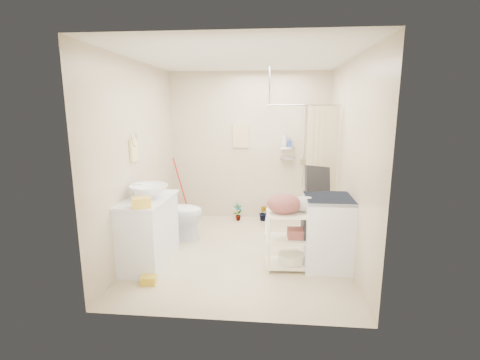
# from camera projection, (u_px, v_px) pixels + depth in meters

# --- Properties ---
(floor) EXTENTS (3.20, 3.20, 0.00)m
(floor) POSITION_uv_depth(u_px,v_px,m) (241.00, 252.00, 4.87)
(floor) COLOR beige
(floor) RESTS_ON ground
(ceiling) EXTENTS (2.80, 3.20, 0.04)m
(ceiling) POSITION_uv_depth(u_px,v_px,m) (241.00, 57.00, 4.34)
(ceiling) COLOR silver
(ceiling) RESTS_ON ground
(wall_back) EXTENTS (2.80, 0.04, 2.60)m
(wall_back) POSITION_uv_depth(u_px,v_px,m) (249.00, 147.00, 6.16)
(wall_back) COLOR beige
(wall_back) RESTS_ON ground
(wall_front) EXTENTS (2.80, 0.04, 2.60)m
(wall_front) POSITION_uv_depth(u_px,v_px,m) (225.00, 188.00, 3.04)
(wall_front) COLOR beige
(wall_front) RESTS_ON ground
(wall_left) EXTENTS (0.04, 3.20, 2.60)m
(wall_left) POSITION_uv_depth(u_px,v_px,m) (139.00, 159.00, 4.73)
(wall_left) COLOR beige
(wall_left) RESTS_ON ground
(wall_right) EXTENTS (0.04, 3.20, 2.60)m
(wall_right) POSITION_uv_depth(u_px,v_px,m) (349.00, 162.00, 4.48)
(wall_right) COLOR beige
(wall_right) RESTS_ON ground
(vanity) EXTENTS (0.59, 1.01, 0.87)m
(vanity) POSITION_uv_depth(u_px,v_px,m) (148.00, 231.00, 4.44)
(vanity) COLOR silver
(vanity) RESTS_ON ground
(sink) EXTENTS (0.59, 0.59, 0.16)m
(sink) POSITION_uv_depth(u_px,v_px,m) (149.00, 191.00, 4.36)
(sink) COLOR white
(sink) RESTS_ON vanity
(counter_basket) EXTENTS (0.25, 0.23, 0.11)m
(counter_basket) POSITION_uv_depth(u_px,v_px,m) (141.00, 202.00, 3.94)
(counter_basket) COLOR gold
(counter_basket) RESTS_ON vanity
(floor_basket) EXTENTS (0.26, 0.21, 0.13)m
(floor_basket) POSITION_uv_depth(u_px,v_px,m) (149.00, 278.00, 3.98)
(floor_basket) COLOR gold
(floor_basket) RESTS_ON ground
(toilet) EXTENTS (0.86, 0.54, 0.84)m
(toilet) POSITION_uv_depth(u_px,v_px,m) (176.00, 212.00, 5.32)
(toilet) COLOR white
(toilet) RESTS_ON ground
(mop) EXTENTS (0.14, 0.14, 1.12)m
(mop) POSITION_uv_depth(u_px,v_px,m) (180.00, 188.00, 6.26)
(mop) COLOR red
(mop) RESTS_ON ground
(potted_plant_a) EXTENTS (0.20, 0.19, 0.31)m
(potted_plant_a) POSITION_uv_depth(u_px,v_px,m) (238.00, 212.00, 6.20)
(potted_plant_a) COLOR brown
(potted_plant_a) RESTS_ON ground
(potted_plant_b) EXTENTS (0.20, 0.19, 0.29)m
(potted_plant_b) POSITION_uv_depth(u_px,v_px,m) (264.00, 213.00, 6.18)
(potted_plant_b) COLOR brown
(potted_plant_b) RESTS_ON ground
(hanging_towel) EXTENTS (0.28, 0.03, 0.42)m
(hanging_towel) POSITION_uv_depth(u_px,v_px,m) (241.00, 136.00, 6.11)
(hanging_towel) COLOR beige
(hanging_towel) RESTS_ON wall_back
(towel_ring) EXTENTS (0.04, 0.22, 0.34)m
(towel_ring) POSITION_uv_depth(u_px,v_px,m) (134.00, 148.00, 4.50)
(towel_ring) COLOR #F4E288
(towel_ring) RESTS_ON wall_left
(tp_holder) EXTENTS (0.08, 0.12, 0.14)m
(tp_holder) POSITION_uv_depth(u_px,v_px,m) (146.00, 199.00, 4.89)
(tp_holder) COLOR white
(tp_holder) RESTS_ON wall_left
(shower) EXTENTS (1.10, 1.10, 2.10)m
(shower) POSITION_uv_depth(u_px,v_px,m) (299.00, 167.00, 5.60)
(shower) COLOR white
(shower) RESTS_ON ground
(shampoo_bottle_a) EXTENTS (0.12, 0.12, 0.25)m
(shampoo_bottle_a) POSITION_uv_depth(u_px,v_px,m) (284.00, 139.00, 6.01)
(shampoo_bottle_a) COLOR silver
(shampoo_bottle_a) RESTS_ON shower
(shampoo_bottle_b) EXTENTS (0.07, 0.07, 0.16)m
(shampoo_bottle_b) POSITION_uv_depth(u_px,v_px,m) (290.00, 142.00, 5.99)
(shampoo_bottle_b) COLOR #2D4592
(shampoo_bottle_b) RESTS_ON shower
(washing_machine) EXTENTS (0.63, 0.65, 0.91)m
(washing_machine) POSITION_uv_depth(u_px,v_px,m) (329.00, 232.00, 4.38)
(washing_machine) COLOR white
(washing_machine) RESTS_ON ground
(laundry_rack) EXTENTS (0.65, 0.41, 0.87)m
(laundry_rack) POSITION_uv_depth(u_px,v_px,m) (292.00, 235.00, 4.31)
(laundry_rack) COLOR white
(laundry_rack) RESTS_ON ground
(ironing_board) EXTENTS (0.37, 0.25, 1.28)m
(ironing_board) POSITION_uv_depth(u_px,v_px,m) (318.00, 212.00, 4.55)
(ironing_board) COLOR black
(ironing_board) RESTS_ON ground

